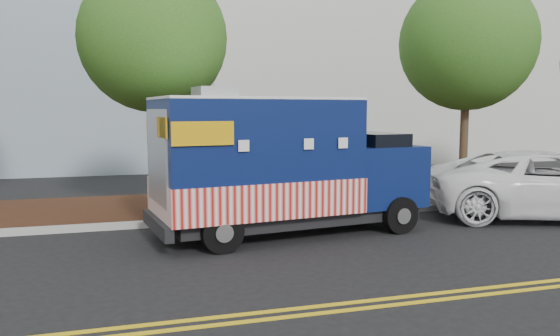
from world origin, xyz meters
name	(u,v)px	position (x,y,z in m)	size (l,w,h in m)	color
ground	(219,237)	(0.00, 0.00, 0.00)	(120.00, 120.00, 0.00)	black
curb	(209,221)	(0.00, 1.40, 0.07)	(120.00, 0.18, 0.15)	#9E9E99
mulch_strip	(196,206)	(0.00, 3.50, 0.07)	(120.00, 4.00, 0.15)	black
centerline_near	(278,311)	(0.00, -4.45, 0.01)	(120.00, 0.10, 0.01)	gold
centerline_far	(284,317)	(0.00, -4.70, 0.01)	(120.00, 0.10, 0.01)	gold
tree_b	(153,39)	(-1.09, 2.69, 4.40)	(3.60, 3.60, 6.22)	#38281C
tree_c	(467,43)	(8.51, 3.65, 4.73)	(4.18, 4.18, 6.84)	#38281C
sign_post	(153,174)	(-1.23, 1.64, 1.20)	(0.06, 0.06, 2.40)	#473828
food_truck	(278,169)	(1.27, -0.11, 1.42)	(6.18, 2.96, 3.14)	black
white_car	(551,185)	(8.26, -0.30, 0.84)	(2.77, 6.01, 1.67)	white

